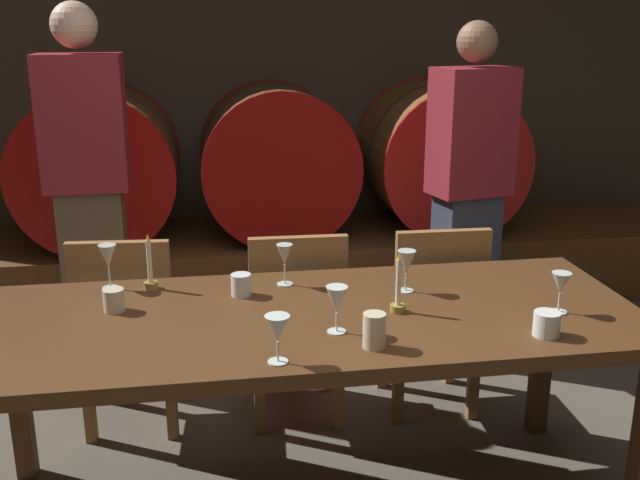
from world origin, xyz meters
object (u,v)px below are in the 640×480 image
wine_glass_far_left (108,258)px  candle_left (150,274)px  wine_barrel_center (276,161)px  chair_left (129,324)px  cup_far_left (114,300)px  guest_right (468,193)px  candle_right (398,295)px  wine_glass_far_right (561,284)px  chair_center (296,317)px  wine_glass_right (406,263)px  wine_glass_left (277,330)px  chair_right (433,310)px  cup_center_left (241,285)px  wine_glass_center_right (337,301)px  cup_center_right (374,330)px  wine_barrel_left (100,166)px  wine_glass_center_left (285,256)px  dining_table (307,333)px  wine_barrel_right (439,156)px  guest_left (90,194)px  cup_far_right (547,324)px

wine_glass_far_left → candle_left: bearing=-10.8°
wine_barrel_center → chair_left: 1.71m
wine_barrel_center → cup_far_left: (-0.75, -2.02, -0.08)m
guest_right → candle_left: (-1.52, -0.86, -0.05)m
candle_right → wine_glass_far_right: candle_right is taller
candle_left → candle_right: bearing=-23.1°
wine_glass_far_right → candle_left: bearing=161.9°
chair_center → wine_glass_far_left: bearing=22.4°
wine_glass_right → wine_glass_far_left: bearing=169.3°
wine_glass_left → wine_glass_right: (0.52, 0.50, 0.01)m
cup_far_left → chair_right: bearing=21.1°
wine_glass_right → cup_center_left: (-0.59, 0.05, -0.07)m
candle_left → wine_glass_right: size_ratio=1.36×
wine_glass_center_right → wine_glass_right: bearing=45.6°
cup_far_left → cup_center_right: bearing=-27.5°
wine_barrel_left → wine_glass_far_right: wine_barrel_left is taller
cup_center_right → wine_glass_right: bearing=63.7°
wine_glass_center_left → wine_glass_right: bearing=-18.1°
dining_table → chair_right: size_ratio=2.57×
wine_glass_far_left → cup_far_left: (0.04, -0.23, -0.08)m
candle_left → wine_glass_center_right: size_ratio=1.38×
chair_center → wine_glass_left: 1.06m
wine_barrel_right → wine_glass_far_left: bearing=-135.5°
candle_right → wine_glass_center_left: candle_right is taller
wine_barrel_center → cup_far_left: 2.15m
guest_left → wine_glass_right: bearing=137.8°
chair_left → cup_center_left: bearing=138.9°
chair_center → guest_left: guest_left is taller
chair_left → wine_glass_left: size_ratio=6.10×
wine_barrel_right → chair_right: size_ratio=1.03×
wine_barrel_right → wine_glass_far_left: (-1.82, -1.79, 0.00)m
candle_left → cup_center_right: bearing=-41.7°
candle_right → wine_glass_left: bearing=-144.1°
chair_center → candle_right: size_ratio=4.19×
guest_left → chair_center: bearing=144.7°
wine_glass_left → guest_right: bearing=53.8°
chair_left → chair_center: (0.70, -0.04, 0.00)m
dining_table → chair_right: (0.65, 0.62, -0.20)m
cup_far_left → wine_glass_far_left: bearing=99.6°
guest_left → wine_glass_far_right: (1.69, -1.37, -0.06)m
guest_left → wine_glass_center_left: size_ratio=11.49×
chair_right → wine_barrel_right: bearing=-106.7°
chair_center → wine_glass_center_right: size_ratio=5.78×
guest_right → wine_glass_center_right: guest_right is taller
wine_glass_center_right → cup_far_right: wine_glass_center_right is taller
wine_barrel_right → wine_glass_far_left: wine_barrel_right is taller
wine_barrel_left → dining_table: size_ratio=0.40×
wine_glass_right → cup_center_left: size_ratio=1.96×
wine_glass_center_left → cup_center_right: size_ratio=1.44×
wine_barrel_right → cup_center_right: wine_barrel_right is taller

